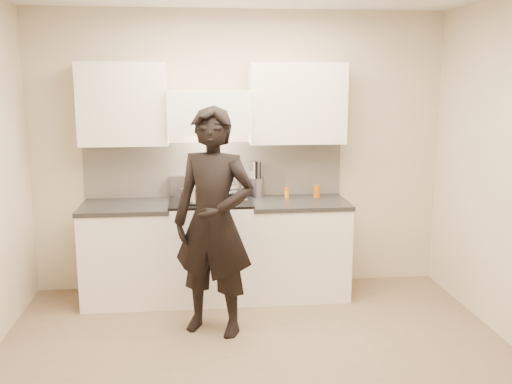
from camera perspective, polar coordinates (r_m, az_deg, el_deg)
ground_plane at (r=4.32m, az=0.37°, el=-17.08°), size 4.00×4.00×0.00m
room_shell at (r=4.19m, az=-0.96°, el=5.07°), size 4.04×3.54×2.70m
stove at (r=5.44m, az=-4.47°, el=-5.64°), size 0.76×0.65×0.96m
counter_right at (r=5.52m, az=4.21°, el=-5.52°), size 0.92×0.67×0.92m
counter_left at (r=5.48m, az=-12.69°, el=-5.91°), size 0.82×0.67×0.92m
wok at (r=5.42m, az=-3.28°, el=0.64°), size 0.36×0.44×0.29m
stock_pot at (r=5.16m, az=-5.89°, el=-0.24°), size 0.29×0.21×0.14m
utensil_crock at (r=5.56m, az=0.10°, el=0.62°), size 0.13×0.13×0.35m
spice_jar at (r=5.52m, az=3.10°, el=-0.07°), size 0.04×0.04×0.10m
oil_glass at (r=5.57m, az=6.11°, el=0.08°), size 0.07×0.07×0.12m
person at (r=4.57m, az=-4.25°, el=-3.04°), size 0.80×0.68×1.85m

